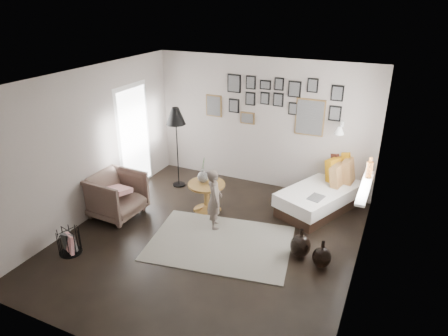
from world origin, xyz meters
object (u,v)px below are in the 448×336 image
at_px(floor_lamp, 176,119).
at_px(demijohn_small, 322,257).
at_px(pedestal_table, 207,197).
at_px(vase, 203,175).
at_px(magazine_basket, 69,242).
at_px(demijohn_large, 300,246).
at_px(armchair, 116,195).
at_px(child, 215,199).
at_px(daybed, 326,190).

height_order(floor_lamp, demijohn_small, floor_lamp).
bearing_deg(pedestal_table, vase, 165.96).
relative_size(magazine_basket, demijohn_large, 0.86).
relative_size(armchair, demijohn_large, 1.85).
distance_m(magazine_basket, child, 2.36).
xyz_separation_m(vase, demijohn_large, (2.02, -0.70, -0.50)).
bearing_deg(vase, daybed, 27.56).
height_order(floor_lamp, child, floor_lamp).
xyz_separation_m(vase, child, (0.48, -0.50, -0.15)).
height_order(daybed, magazine_basket, daybed).
bearing_deg(child, daybed, -75.60).
relative_size(daybed, demijohn_large, 4.57).
distance_m(floor_lamp, magazine_basket, 3.03).
relative_size(vase, daybed, 0.23).
height_order(pedestal_table, floor_lamp, floor_lamp).
bearing_deg(demijohn_small, child, 170.25).
relative_size(armchair, demijohn_small, 2.04).
bearing_deg(vase, floor_lamp, 144.96).
relative_size(vase, floor_lamp, 0.29).
relative_size(pedestal_table, demijohn_small, 1.58).
bearing_deg(floor_lamp, armchair, -104.16).
xyz_separation_m(pedestal_table, child, (0.40, -0.48, 0.29)).
height_order(pedestal_table, demijohn_large, pedestal_table).
xyz_separation_m(floor_lamp, child, (1.39, -1.14, -0.90)).
height_order(armchair, child, child).
relative_size(demijohn_large, child, 0.44).
height_order(vase, armchair, vase).
distance_m(daybed, magazine_basket, 4.53).
bearing_deg(pedestal_table, daybed, 28.97).
height_order(magazine_basket, child, child).
distance_m(vase, demijohn_small, 2.56).
bearing_deg(armchair, child, -75.70).
bearing_deg(magazine_basket, floor_lamp, 83.71).
xyz_separation_m(demijohn_small, child, (-1.89, 0.32, 0.37)).
relative_size(floor_lamp, demijohn_large, 3.55).
bearing_deg(floor_lamp, demijohn_large, -24.62).
height_order(magazine_basket, demijohn_small, demijohn_small).
distance_m(armchair, floor_lamp, 1.87).
bearing_deg(floor_lamp, magazine_basket, -96.29).
bearing_deg(demijohn_large, pedestal_table, 160.60).
bearing_deg(floor_lamp, daybed, 8.09).
bearing_deg(demijohn_small, vase, 160.84).
height_order(vase, daybed, vase).
distance_m(vase, floor_lamp, 1.35).
bearing_deg(demijohn_small, magazine_basket, -160.23).
height_order(pedestal_table, vase, vase).
xyz_separation_m(pedestal_table, armchair, (-1.37, -0.85, 0.15)).
bearing_deg(demijohn_large, floor_lamp, 155.38).
relative_size(pedestal_table, armchair, 0.78).
xyz_separation_m(pedestal_table, magazine_basket, (-1.30, -2.09, -0.05)).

